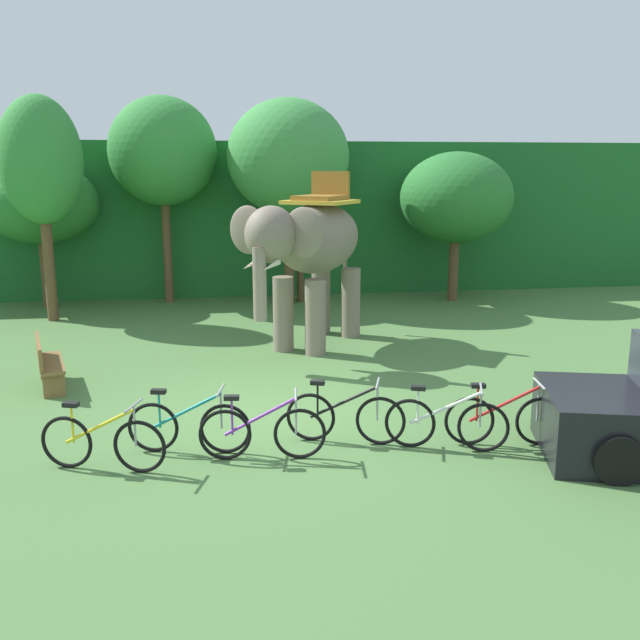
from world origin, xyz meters
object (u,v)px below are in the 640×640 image
object	(u,v)px
tree_far_right	(456,198)
bike_purple	(262,432)
wooden_bench	(47,362)
tree_right	(39,203)
bike_red	(505,419)
tree_center	(41,162)
bike_teal	(189,426)
tree_left	(300,188)
bike_white	(446,423)
bike_yellow	(102,442)
tree_far_left	(163,152)
bike_black	(345,417)
elephant	(311,247)
tree_center_left	(288,157)

from	to	relation	value
tree_far_right	bike_purple	size ratio (longest dim) A/B	2.53
bike_purple	wooden_bench	bearing A→B (deg)	134.16
tree_right	bike_red	distance (m)	14.63
tree_center	bike_teal	xyz separation A→B (m)	(3.79, -9.20, -3.61)
bike_red	bike_teal	bearing A→B (deg)	175.17
tree_left	bike_white	bearing A→B (deg)	-86.56
bike_red	wooden_bench	size ratio (longest dim) A/B	1.09
bike_yellow	bike_teal	xyz separation A→B (m)	(1.08, 0.42, 0.00)
tree_far_left	bike_red	world-z (taller)	tree_far_left
bike_teal	wooden_bench	world-z (taller)	bike_teal
tree_far_right	tree_center	bearing A→B (deg)	-173.76
tree_far_right	bike_black	world-z (taller)	tree_far_right
bike_purple	bike_red	world-z (taller)	same
tree_right	bike_purple	distance (m)	12.89
elephant	bike_white	distance (m)	6.33
bike_teal	bike_white	world-z (taller)	same
tree_center_left	tree_left	xyz separation A→B (m)	(0.36, 0.34, -0.84)
bike_red	bike_black	bearing A→B (deg)	169.49
bike_purple	wooden_bench	distance (m)	5.14
tree_center_left	elephant	size ratio (longest dim) A/B	1.45
tree_right	bike_teal	xyz separation A→B (m)	(4.34, -11.09, -2.51)
tree_right	tree_center_left	size ratio (longest dim) A/B	0.70
tree_center	tree_center_left	world-z (taller)	tree_center_left
bike_red	bike_white	bearing A→B (deg)	-177.16
tree_far_left	bike_black	world-z (taller)	tree_far_left
bike_yellow	wooden_bench	world-z (taller)	bike_yellow
bike_red	wooden_bench	xyz separation A→B (m)	(-7.00, 3.68, 0.09)
tree_center	tree_far_left	world-z (taller)	tree_far_left
bike_black	bike_white	size ratio (longest dim) A/B	1.00
tree_center_left	bike_black	world-z (taller)	tree_center_left
tree_center_left	bike_red	world-z (taller)	tree_center_left
tree_far_left	tree_left	xyz separation A→B (m)	(3.82, -0.40, -1.00)
bike_yellow	bike_purple	xyz separation A→B (m)	(2.06, 0.05, 0.00)
bike_yellow	bike_white	bearing A→B (deg)	0.11
tree_right	elephant	world-z (taller)	tree_right
tree_right	tree_center_left	distance (m)	6.96
elephant	bike_black	xyz separation A→B (m)	(-0.26, -5.52, -1.82)
tree_right	bike_purple	bearing A→B (deg)	-65.08
bike_yellow	bike_white	distance (m)	4.61
bike_black	elephant	bearing A→B (deg)	87.29
tree_right	elephant	size ratio (longest dim) A/B	1.01
elephant	tree_center	bearing A→B (deg)	149.70
bike_teal	bike_purple	xyz separation A→B (m)	(0.98, -0.38, 0.00)
tree_right	bike_white	world-z (taller)	tree_right
bike_teal	bike_red	world-z (taller)	same
bike_yellow	bike_red	bearing A→B (deg)	0.55
tree_left	bike_yellow	distance (m)	12.37
tree_center	elephant	xyz separation A→B (m)	(6.24, -3.64, -1.80)
elephant	tree_far_right	bearing A→B (deg)	44.81
tree_center_left	bike_black	xyz separation A→B (m)	(-0.30, -10.56, -3.75)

